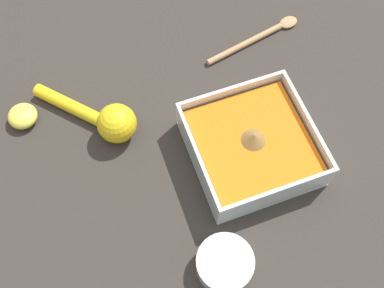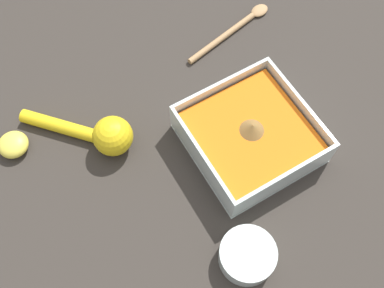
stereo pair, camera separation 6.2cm
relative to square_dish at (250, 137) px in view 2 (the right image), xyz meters
name	(u,v)px [view 2 (the right image)]	position (x,y,z in m)	size (l,w,h in m)	color
ground_plane	(239,154)	(0.01, -0.02, -0.03)	(4.00, 4.00, 0.00)	#332D28
square_dish	(250,137)	(0.00, 0.00, 0.00)	(0.20, 0.20, 0.07)	silver
spice_bowl	(247,256)	(0.17, -0.12, -0.01)	(0.09, 0.09, 0.04)	silver
lemon_squeezer	(102,134)	(-0.13, -0.22, 0.00)	(0.18, 0.17, 0.07)	yellow
lemon_half	(13,145)	(-0.20, -0.36, -0.01)	(0.05, 0.05, 0.03)	#EFDB4C
wooden_spoon	(234,29)	(-0.23, 0.12, -0.02)	(0.06, 0.22, 0.01)	tan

